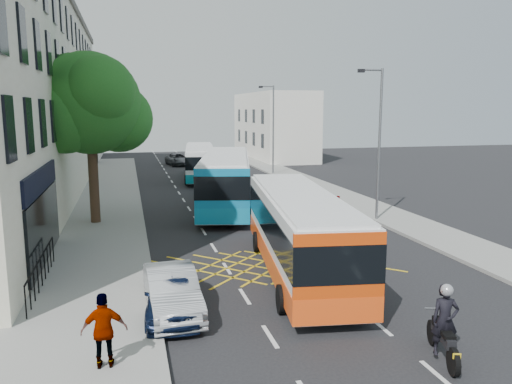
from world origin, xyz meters
TOP-DOWN VIEW (x-y plane):
  - ground at (0.00, 0.00)m, footprint 120.00×120.00m
  - pavement_left at (-8.50, 15.00)m, footprint 5.00×70.00m
  - pavement_right at (7.50, 15.00)m, footprint 3.00×70.00m
  - terrace_main at (-14.00, 24.49)m, footprint 8.30×45.00m
  - terrace_far at (-14.00, 55.00)m, footprint 8.00×20.00m
  - building_right at (11.00, 48.00)m, footprint 6.00×18.00m
  - street_tree at (-8.51, 14.97)m, footprint 6.30×5.70m
  - lamp_near at (6.20, 12.00)m, footprint 1.45×0.15m
  - lamp_far at (6.20, 32.00)m, footprint 1.45×0.15m
  - railings at (-9.70, 5.30)m, footprint 0.08×5.60m
  - bus_near at (-0.70, 4.81)m, footprint 3.99×11.07m
  - bus_mid at (-1.01, 17.38)m, footprint 5.34×12.26m
  - bus_far at (-0.65, 30.90)m, footprint 3.68×10.52m
  - motorbike at (0.55, -2.25)m, footprint 0.84×2.13m
  - parked_car_blue at (-5.60, 2.15)m, footprint 1.87×4.05m
  - parked_car_silver at (-5.60, 2.30)m, footprint 1.59×4.17m
  - red_hatchback at (3.41, 15.05)m, footprint 2.36×4.99m
  - distant_car_grey at (-1.40, 42.36)m, footprint 2.74×4.87m
  - distant_car_silver at (2.50, 38.77)m, footprint 2.24×4.58m
  - distant_car_dark at (5.12, 49.06)m, footprint 1.35×3.58m
  - pedestrian_far at (-7.41, -0.83)m, footprint 1.05×0.45m

SIDE VIEW (x-z plane):
  - ground at x=0.00m, z-range 0.00..0.00m
  - pavement_left at x=-8.50m, z-range 0.00..0.15m
  - pavement_right at x=7.50m, z-range 0.00..0.15m
  - distant_car_dark at x=5.12m, z-range 0.00..1.17m
  - distant_car_grey at x=-1.40m, z-range 0.00..1.29m
  - parked_car_blue at x=-5.60m, z-range 0.00..1.34m
  - parked_car_silver at x=-5.60m, z-range 0.00..1.36m
  - red_hatchback at x=3.41m, z-range 0.00..1.41m
  - railings at x=-9.70m, z-range 0.15..1.29m
  - distant_car_silver at x=2.50m, z-range 0.00..1.50m
  - motorbike at x=0.55m, z-range -0.06..1.88m
  - pedestrian_far at x=-7.41m, z-range 0.15..1.93m
  - bus_far at x=-0.65m, z-range 0.08..2.97m
  - bus_near at x=-0.70m, z-range 0.08..3.12m
  - bus_mid at x=-1.01m, z-range 0.09..3.45m
  - building_right at x=11.00m, z-range 0.00..8.00m
  - lamp_near at x=6.20m, z-range 0.62..8.62m
  - lamp_far at x=6.20m, z-range 0.62..8.62m
  - terrace_far at x=-14.00m, z-range 0.00..10.00m
  - street_tree at x=-8.51m, z-range 1.89..10.69m
  - terrace_main at x=-14.00m, z-range 0.01..13.51m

